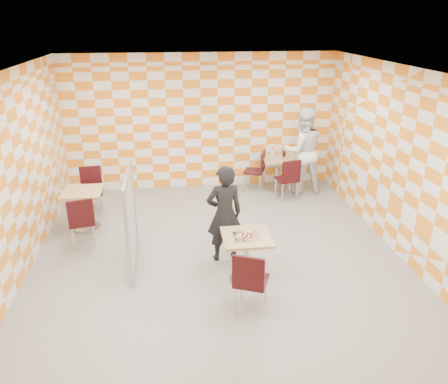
# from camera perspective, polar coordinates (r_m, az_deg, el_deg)

# --- Properties ---
(room_shell) EXTENTS (7.00, 7.00, 7.00)m
(room_shell) POSITION_cam_1_polar(r_m,az_deg,el_deg) (7.01, -1.16, 3.66)
(room_shell) COLOR gray
(room_shell) RESTS_ON ground
(main_table) EXTENTS (0.70, 0.70, 0.75)m
(main_table) POSITION_cam_1_polar(r_m,az_deg,el_deg) (6.47, 2.93, -7.64)
(main_table) COLOR tan
(main_table) RESTS_ON ground
(second_table) EXTENTS (0.70, 0.70, 0.75)m
(second_table) POSITION_cam_1_polar(r_m,az_deg,el_deg) (9.94, 6.95, 3.10)
(second_table) COLOR tan
(second_table) RESTS_ON ground
(empty_table) EXTENTS (0.70, 0.70, 0.75)m
(empty_table) POSITION_cam_1_polar(r_m,az_deg,el_deg) (8.45, -17.86, -1.36)
(empty_table) COLOR tan
(empty_table) RESTS_ON ground
(chair_main_front) EXTENTS (0.55, 0.56, 0.92)m
(chair_main_front) POSITION_cam_1_polar(r_m,az_deg,el_deg) (5.78, 3.40, -11.22)
(chair_main_front) COLOR black
(chair_main_front) RESTS_ON ground
(chair_second_front) EXTENTS (0.50, 0.50, 0.92)m
(chair_second_front) POSITION_cam_1_polar(r_m,az_deg,el_deg) (9.36, 8.46, 2.01)
(chair_second_front) COLOR black
(chair_second_front) RESTS_ON ground
(chair_second_side) EXTENTS (0.55, 0.55, 0.92)m
(chair_second_side) POSITION_cam_1_polar(r_m,az_deg,el_deg) (9.83, 4.48, 3.18)
(chair_second_side) COLOR black
(chair_second_side) RESTS_ON ground
(chair_empty_near) EXTENTS (0.51, 0.52, 0.92)m
(chair_empty_near) POSITION_cam_1_polar(r_m,az_deg,el_deg) (7.72, -18.15, -3.35)
(chair_empty_near) COLOR black
(chair_empty_near) RESTS_ON ground
(chair_empty_far) EXTENTS (0.47, 0.48, 0.92)m
(chair_empty_far) POSITION_cam_1_polar(r_m,az_deg,el_deg) (9.14, -16.92, 0.77)
(chair_empty_far) COLOR black
(chair_empty_far) RESTS_ON ground
(partition) EXTENTS (0.08, 1.38, 1.55)m
(partition) POSITION_cam_1_polar(r_m,az_deg,el_deg) (6.89, -12.07, -3.59)
(partition) COLOR white
(partition) RESTS_ON ground
(man_dark) EXTENTS (0.63, 0.46, 1.60)m
(man_dark) POSITION_cam_1_polar(r_m,az_deg,el_deg) (6.91, 0.05, -2.88)
(man_dark) COLOR black
(man_dark) RESTS_ON ground
(man_white) EXTENTS (0.96, 0.76, 1.92)m
(man_white) POSITION_cam_1_polar(r_m,az_deg,el_deg) (9.75, 10.24, 5.31)
(man_white) COLOR white
(man_white) RESTS_ON ground
(pizza_on_foil) EXTENTS (0.40, 0.40, 0.04)m
(pizza_on_foil) POSITION_cam_1_polar(r_m,az_deg,el_deg) (6.34, 3.00, -5.68)
(pizza_on_foil) COLOR silver
(pizza_on_foil) RESTS_ON main_table
(sport_bottle) EXTENTS (0.06, 0.06, 0.20)m
(sport_bottle) POSITION_cam_1_polar(r_m,az_deg,el_deg) (9.96, 6.32, 5.15)
(sport_bottle) COLOR white
(sport_bottle) RESTS_ON second_table
(soda_bottle) EXTENTS (0.07, 0.07, 0.23)m
(soda_bottle) POSITION_cam_1_polar(r_m,az_deg,el_deg) (9.98, 7.85, 5.20)
(soda_bottle) COLOR black
(soda_bottle) RESTS_ON second_table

